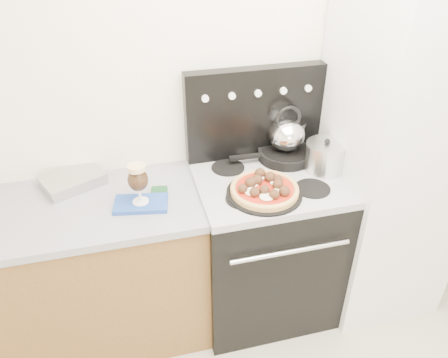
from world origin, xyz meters
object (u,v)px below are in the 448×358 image
object	(u,v)px
base_cabinet	(67,280)
tea_kettle	(287,132)
stove_body	(264,247)
skillet	(285,154)
beer_glass	(138,184)
pizza_pan	(264,193)
oven_mitt	(141,204)
stock_pot	(325,158)
fridge	(391,159)
pizza	(265,188)

from	to	relation	value
base_cabinet	tea_kettle	size ratio (longest dim) A/B	6.66
base_cabinet	stove_body	xyz separation A→B (m)	(1.10, -0.02, 0.01)
tea_kettle	skillet	bearing A→B (deg)	0.00
beer_glass	stove_body	bearing A→B (deg)	4.33
beer_glass	pizza_pan	world-z (taller)	beer_glass
oven_mitt	stock_pot	distance (m)	0.99
stock_pot	tea_kettle	bearing A→B (deg)	133.57
base_cabinet	pizza_pan	world-z (taller)	pizza_pan
fridge	oven_mitt	bearing A→B (deg)	-178.93
base_cabinet	pizza_pan	distance (m)	1.16
oven_mitt	skillet	distance (m)	0.85
fridge	pizza_pan	xyz separation A→B (m)	(-0.77, -0.11, -0.02)
beer_glass	base_cabinet	bearing A→B (deg)	170.22
base_cabinet	skillet	xyz separation A→B (m)	(1.26, 0.15, 0.52)
skillet	stock_pot	distance (m)	0.23
pizza_pan	pizza	xyz separation A→B (m)	(0.00, 0.00, 0.03)
pizza_pan	tea_kettle	bearing A→B (deg)	53.50
stove_body	pizza_pan	distance (m)	0.51
pizza_pan	tea_kettle	xyz separation A→B (m)	(0.23, 0.30, 0.16)
base_cabinet	tea_kettle	xyz separation A→B (m)	(1.26, 0.15, 0.65)
beer_glass	pizza	world-z (taller)	beer_glass
base_cabinet	skillet	distance (m)	1.37
beer_glass	oven_mitt	bearing A→B (deg)	0.00
stove_body	pizza	world-z (taller)	pizza
stock_pot	fridge	bearing A→B (deg)	-4.66
tea_kettle	stock_pot	bearing A→B (deg)	-32.34
tea_kettle	beer_glass	bearing A→B (deg)	-150.80
pizza_pan	skillet	xyz separation A→B (m)	(0.23, 0.30, 0.02)
stove_body	skillet	distance (m)	0.56
pizza_pan	fridge	bearing A→B (deg)	7.98
stove_body	oven_mitt	world-z (taller)	oven_mitt
oven_mitt	pizza	world-z (taller)	pizza
oven_mitt	tea_kettle	size ratio (longest dim) A/B	1.17
oven_mitt	pizza	size ratio (longest dim) A/B	0.76
fridge	pizza	world-z (taller)	fridge
fridge	pizza_pan	size ratio (longest dim) A/B	5.06
base_cabinet	beer_glass	world-z (taller)	beer_glass
oven_mitt	beer_glass	bearing A→B (deg)	0.00
base_cabinet	oven_mitt	distance (m)	0.65
beer_glass	stock_pot	size ratio (longest dim) A/B	1.03
stove_body	tea_kettle	bearing A→B (deg)	47.71
fridge	stove_body	bearing A→B (deg)	177.95
stock_pot	base_cabinet	bearing A→B (deg)	179.25
stove_body	fridge	bearing A→B (deg)	-2.05
pizza_pan	skillet	world-z (taller)	skillet
pizza	tea_kettle	distance (m)	0.40
stove_body	beer_glass	xyz separation A→B (m)	(-0.67, -0.05, 0.59)
base_cabinet	oven_mitt	bearing A→B (deg)	-9.78
pizza_pan	tea_kettle	world-z (taller)	tea_kettle
stove_body	oven_mitt	size ratio (longest dim) A/B	3.45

